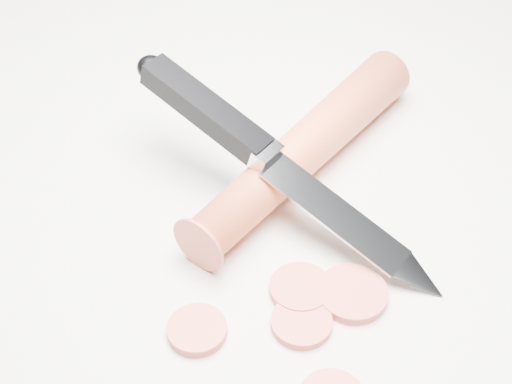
# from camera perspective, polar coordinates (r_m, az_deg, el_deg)

# --- Properties ---
(ground) EXTENTS (2.40, 2.40, 0.00)m
(ground) POSITION_cam_1_polar(r_m,az_deg,el_deg) (0.45, 6.10, -2.69)
(ground) COLOR silver
(ground) RESTS_ON ground
(carrot) EXTENTS (0.11, 0.22, 0.03)m
(carrot) POSITION_cam_1_polar(r_m,az_deg,el_deg) (0.48, 3.99, 3.55)
(carrot) COLOR #E7552C
(carrot) RESTS_ON ground
(carrot_slice_0) EXTENTS (0.03, 0.03, 0.01)m
(carrot_slice_0) POSITION_cam_1_polar(r_m,az_deg,el_deg) (0.40, -4.74, -10.93)
(carrot_slice_0) COLOR #DD4E3D
(carrot_slice_0) RESTS_ON ground
(carrot_slice_2) EXTENTS (0.03, 0.03, 0.01)m
(carrot_slice_2) POSITION_cam_1_polar(r_m,az_deg,el_deg) (0.40, 3.66, -10.36)
(carrot_slice_2) COLOR #DD4E3D
(carrot_slice_2) RESTS_ON ground
(carrot_slice_3) EXTENTS (0.04, 0.04, 0.01)m
(carrot_slice_3) POSITION_cam_1_polar(r_m,az_deg,el_deg) (0.42, 7.71, -8.06)
(carrot_slice_3) COLOR #DD4E3D
(carrot_slice_3) RESTS_ON ground
(carrot_slice_4) EXTENTS (0.04, 0.04, 0.01)m
(carrot_slice_4) POSITION_cam_1_polar(r_m,az_deg,el_deg) (0.42, 3.56, -7.72)
(carrot_slice_4) COLOR #DD4E3D
(carrot_slice_4) RESTS_ON ground
(kitchen_knife) EXTENTS (0.23, 0.11, 0.08)m
(kitchen_knife) POSITION_cam_1_polar(r_m,az_deg,el_deg) (0.44, 2.21, 2.14)
(kitchen_knife) COLOR #B5B7BC
(kitchen_knife) RESTS_ON ground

